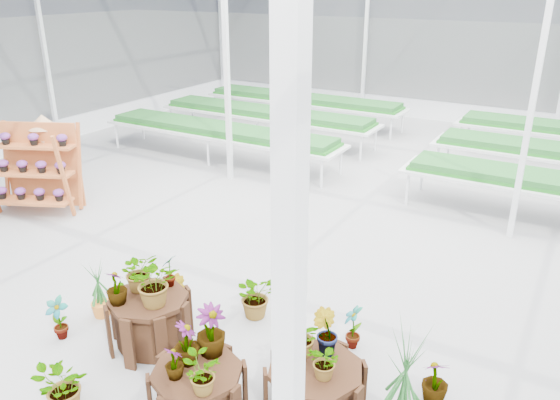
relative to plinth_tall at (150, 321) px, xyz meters
The scene contains 10 objects.
ground_plane 1.57m from the plinth_tall, 77.67° to the left, with size 24.00×24.00×0.00m, color gray.
greenhouse_shell 2.45m from the plinth_tall, 77.67° to the left, with size 18.00×24.00×4.50m, color white, non-canonical shape.
steel_frame 2.45m from the plinth_tall, 77.67° to the left, with size 18.00×24.00×4.50m, color silver, non-canonical shape.
nursery_benches 8.70m from the plinth_tall, 87.84° to the left, with size 16.00×7.00×0.84m, color silver, non-canonical shape.
plinth_tall is the anchor object (origin of this frame).
plinth_mid 1.34m from the plinth_tall, 26.57° to the right, with size 0.98×0.98×0.52m, color #341C0F.
plinth_low 2.20m from the plinth_tall, ahead, with size 1.05×1.05×0.47m, color #341C0F.
shelf_rack 5.24m from the plinth_tall, 156.60° to the left, with size 1.60×0.85×1.69m, color #AC5528, non-canonical shape.
bird_table 5.66m from the plinth_tall, 152.71° to the left, with size 0.43×0.43×1.80m, color tan, non-canonical shape.
nursery_plants 0.95m from the plinth_tall, ahead, with size 4.75×3.23×1.32m.
Camera 1 is at (3.86, -5.55, 4.20)m, focal length 35.00 mm.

